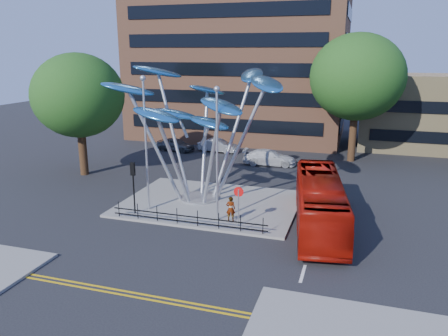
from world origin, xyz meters
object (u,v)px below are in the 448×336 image
(street_lamp_right, at_px, (217,143))
(no_entry_sign_island, at_px, (239,200))
(pedestrian, at_px, (231,209))
(street_lamp_left, at_px, (145,132))
(red_bus, at_px, (319,202))
(tree_right, at_px, (357,77))
(leaf_sculpture, at_px, (198,104))
(parked_car_right, at_px, (269,158))
(traffic_light_island, at_px, (133,177))
(tree_left, at_px, (78,96))
(parked_car_left, at_px, (176,144))
(parked_car_mid, at_px, (218,146))

(street_lamp_right, distance_m, no_entry_sign_island, 3.64)
(no_entry_sign_island, bearing_deg, pedestrian, 137.24)
(street_lamp_left, bearing_deg, red_bus, 4.18)
(tree_right, distance_m, pedestrian, 21.23)
(leaf_sculpture, relative_size, parked_car_right, 2.57)
(traffic_light_island, distance_m, pedestrian, 6.58)
(tree_right, relative_size, leaf_sculpture, 0.95)
(tree_right, relative_size, no_entry_sign_island, 4.94)
(tree_right, distance_m, tree_left, 25.09)
(traffic_light_island, distance_m, parked_car_left, 19.17)
(tree_left, bearing_deg, red_bus, -15.44)
(tree_left, bearing_deg, leaf_sculpture, -15.55)
(leaf_sculpture, distance_m, parked_car_right, 13.18)
(tree_right, bearing_deg, parked_car_left, -176.46)
(leaf_sculpture, height_order, parked_car_left, leaf_sculpture)
(leaf_sculpture, bearing_deg, tree_right, 56.69)
(leaf_sculpture, bearing_deg, street_lamp_right, -55.09)
(leaf_sculpture, relative_size, street_lamp_left, 1.45)
(leaf_sculpture, bearing_deg, no_entry_sign_island, -45.67)
(no_entry_sign_island, xyz_separation_m, parked_car_mid, (-7.62, 19.23, -1.12))
(tree_right, xyz_separation_m, parked_car_mid, (-13.62, -0.25, -7.34))
(street_lamp_right, height_order, red_bus, street_lamp_right)
(street_lamp_left, distance_m, no_entry_sign_island, 7.47)
(parked_car_left, relative_size, parked_car_mid, 0.98)
(street_lamp_right, height_order, pedestrian, street_lamp_right)
(pedestrian, bearing_deg, red_bus, -177.83)
(no_entry_sign_island, bearing_deg, street_lamp_left, 171.39)
(parked_car_right, bearing_deg, street_lamp_left, 154.75)
(tree_left, bearing_deg, tree_right, 28.61)
(tree_right, xyz_separation_m, traffic_light_island, (-13.00, -19.50, -5.42))
(parked_car_left, bearing_deg, red_bus, -125.49)
(no_entry_sign_island, distance_m, parked_car_left, 22.03)
(red_bus, bearing_deg, street_lamp_right, -176.66)
(traffic_light_island, bearing_deg, leaf_sculpture, 54.96)
(parked_car_right, bearing_deg, parked_car_mid, 53.85)
(pedestrian, bearing_deg, no_entry_sign_island, 126.87)
(street_lamp_left, height_order, no_entry_sign_island, street_lamp_left)
(pedestrian, xyz_separation_m, parked_car_right, (-0.62, 14.86, -0.22))
(parked_car_mid, bearing_deg, parked_car_left, 105.33)
(leaf_sculpture, height_order, street_lamp_left, leaf_sculpture)
(tree_right, relative_size, tree_left, 1.17)
(leaf_sculpture, relative_size, no_entry_sign_island, 5.19)
(traffic_light_island, bearing_deg, street_lamp_right, 5.19)
(no_entry_sign_island, xyz_separation_m, red_bus, (4.60, 1.80, -0.26))
(red_bus, bearing_deg, parked_car_left, 126.47)
(traffic_light_island, distance_m, parked_car_right, 16.63)
(tree_right, relative_size, parked_car_right, 2.45)
(street_lamp_right, distance_m, parked_car_left, 21.25)
(traffic_light_island, xyz_separation_m, red_bus, (11.60, 1.81, -1.06))
(tree_left, relative_size, traffic_light_island, 3.01)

